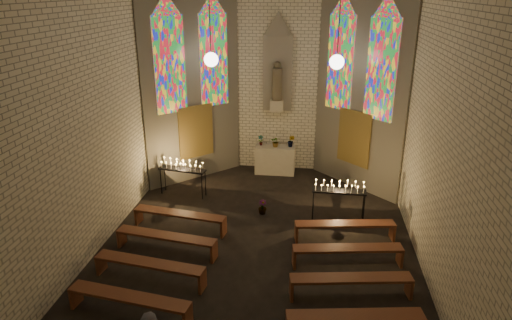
% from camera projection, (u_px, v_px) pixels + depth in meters
% --- Properties ---
extents(floor, '(12.00, 12.00, 0.00)m').
position_uv_depth(floor, '(255.00, 255.00, 11.42)').
color(floor, black).
rests_on(floor, ground).
extents(room, '(8.22, 12.43, 7.00)m').
position_uv_depth(room, '(270.00, 82.00, 13.21)').
color(room, beige).
rests_on(room, ground).
extents(altar, '(1.40, 0.60, 1.00)m').
position_uv_depth(altar, '(275.00, 160.00, 16.29)').
color(altar, beige).
rests_on(altar, ground).
extents(flower_vase_left, '(0.20, 0.14, 0.37)m').
position_uv_depth(flower_vase_left, '(261.00, 140.00, 16.17)').
color(flower_vase_left, '#4C723F').
rests_on(flower_vase_left, altar).
extents(flower_vase_center, '(0.36, 0.32, 0.38)m').
position_uv_depth(flower_vase_center, '(276.00, 142.00, 16.02)').
color(flower_vase_center, '#4C723F').
rests_on(flower_vase_center, altar).
extents(flower_vase_right, '(0.28, 0.24, 0.44)m').
position_uv_depth(flower_vase_right, '(291.00, 141.00, 15.99)').
color(flower_vase_right, '#4C723F').
rests_on(flower_vase_right, altar).
extents(aisle_flower_pot, '(0.31, 0.31, 0.43)m').
position_uv_depth(aisle_flower_pot, '(262.00, 207.00, 13.43)').
color(aisle_flower_pot, '#4C723F').
rests_on(aisle_flower_pot, ground).
extents(votive_stand_left, '(1.56, 0.60, 1.12)m').
position_uv_depth(votive_stand_left, '(182.00, 167.00, 14.40)').
color(votive_stand_left, black).
rests_on(votive_stand_left, ground).
extents(votive_stand_right, '(1.53, 0.40, 1.12)m').
position_uv_depth(votive_stand_right, '(339.00, 188.00, 12.87)').
color(votive_stand_right, black).
rests_on(votive_stand_right, ground).
extents(pew_left_0, '(2.64, 0.76, 0.50)m').
position_uv_depth(pew_left_0, '(180.00, 216.00, 12.51)').
color(pew_left_0, '#5B2D1A').
rests_on(pew_left_0, ground).
extents(pew_right_0, '(2.64, 0.76, 0.50)m').
position_uv_depth(pew_right_0, '(345.00, 226.00, 11.97)').
color(pew_right_0, '#5B2D1A').
rests_on(pew_right_0, ground).
extents(pew_left_1, '(2.64, 0.76, 0.50)m').
position_uv_depth(pew_left_1, '(166.00, 238.00, 11.40)').
color(pew_left_1, '#5B2D1A').
rests_on(pew_left_1, ground).
extents(pew_right_1, '(2.64, 0.76, 0.50)m').
position_uv_depth(pew_right_1, '(348.00, 250.00, 10.86)').
color(pew_right_1, '#5B2D1A').
rests_on(pew_right_1, ground).
extents(pew_left_2, '(2.64, 0.76, 0.50)m').
position_uv_depth(pew_left_2, '(150.00, 265.00, 10.28)').
color(pew_left_2, '#5B2D1A').
rests_on(pew_left_2, ground).
extents(pew_right_2, '(2.64, 0.76, 0.50)m').
position_uv_depth(pew_right_2, '(351.00, 281.00, 9.75)').
color(pew_right_2, '#5B2D1A').
rests_on(pew_right_2, ground).
extents(pew_left_3, '(2.64, 0.76, 0.50)m').
position_uv_depth(pew_left_3, '(129.00, 299.00, 9.17)').
color(pew_left_3, '#5B2D1A').
rests_on(pew_left_3, ground).
extents(pew_right_3, '(2.64, 0.76, 0.50)m').
position_uv_depth(pew_right_3, '(355.00, 319.00, 8.64)').
color(pew_right_3, '#5B2D1A').
rests_on(pew_right_3, ground).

